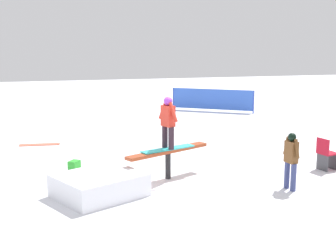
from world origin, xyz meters
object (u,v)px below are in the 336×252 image
object	(u,v)px
main_rider_on_rail	(168,124)
rail_feature	(168,154)
loose_snowboard_coral	(40,145)
bystander_brown	(291,158)
backpack_on_snow	(74,167)
folding_chair	(326,155)

from	to	relation	value
main_rider_on_rail	rail_feature	bearing A→B (deg)	0.00
main_rider_on_rail	loose_snowboard_coral	size ratio (longest dim) A/B	1.14
loose_snowboard_coral	main_rider_on_rail	bearing A→B (deg)	128.56
bystander_brown	loose_snowboard_coral	size ratio (longest dim) A/B	1.03
main_rider_on_rail	backpack_on_snow	xyz separation A→B (m)	(-2.27, 1.11, -1.25)
rail_feature	backpack_on_snow	world-z (taller)	rail_feature
rail_feature	main_rider_on_rail	bearing A→B (deg)	0.00
rail_feature	main_rider_on_rail	distance (m)	0.77
folding_chair	backpack_on_snow	bearing A→B (deg)	66.19
loose_snowboard_coral	backpack_on_snow	bearing A→B (deg)	108.96
main_rider_on_rail	bystander_brown	xyz separation A→B (m)	(2.55, -1.59, -0.65)
rail_feature	folding_chair	world-z (taller)	folding_chair
rail_feature	bystander_brown	xyz separation A→B (m)	(2.55, -1.59, 0.12)
folding_chair	backpack_on_snow	xyz separation A→B (m)	(-6.61, 1.43, -0.24)
loose_snowboard_coral	bystander_brown	bearing A→B (deg)	136.96
folding_chair	bystander_brown	bearing A→B (deg)	113.59
loose_snowboard_coral	backpack_on_snow	xyz separation A→B (m)	(0.90, -3.73, 0.16)
bystander_brown	loose_snowboard_coral	xyz separation A→B (m)	(-5.72, 6.43, -0.75)
rail_feature	main_rider_on_rail	world-z (taller)	main_rider_on_rail
bystander_brown	main_rider_on_rail	bearing A→B (deg)	-130.41
backpack_on_snow	rail_feature	bearing A→B (deg)	101.74
rail_feature	loose_snowboard_coral	xyz separation A→B (m)	(-3.17, 4.84, -0.64)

